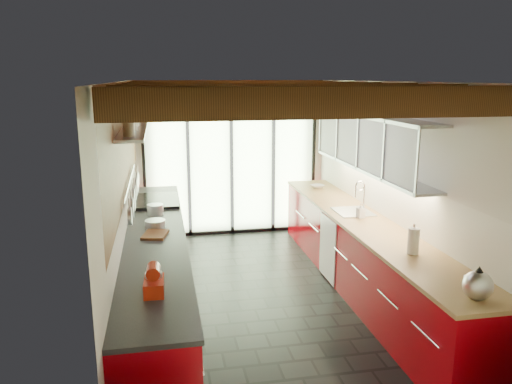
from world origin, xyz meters
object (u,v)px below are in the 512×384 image
stand_mixer (154,281)px  soap_bottle (361,210)px  kettle (478,284)px  paper_towel (413,241)px  bowl (318,186)px

stand_mixer → soap_bottle: size_ratio=1.49×
stand_mixer → kettle: size_ratio=0.93×
kettle → paper_towel: bearing=90.0°
paper_towel → soap_bottle: bearing=90.0°
paper_towel → bowl: size_ratio=1.49×
kettle → bowl: 4.15m
kettle → bowl: kettle is taller
paper_towel → bowl: paper_towel is taller
paper_towel → stand_mixer: bearing=-169.8°
stand_mixer → paper_towel: 2.58m
paper_towel → bowl: 3.10m
paper_towel → soap_bottle: 1.34m
kettle → bowl: bearing=90.0°
stand_mixer → bowl: bearing=54.5°
stand_mixer → soap_bottle: 3.11m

